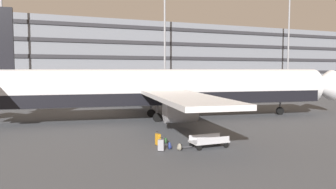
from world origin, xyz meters
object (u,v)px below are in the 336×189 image
at_px(suitcase_large, 161,145).
at_px(backpack_upright, 170,146).
at_px(suitcase_teal, 158,139).
at_px(backpack_laid_flat, 166,141).
at_px(airliner, 163,89).
at_px(baggage_cart, 209,141).
at_px(backpack_red, 179,147).

xyz_separation_m(suitcase_large, backpack_upright, (0.73, 0.26, -0.17)).
xyz_separation_m(suitcase_teal, backpack_laid_flat, (0.77, 0.45, -0.24)).
height_order(airliner, backpack_upright, airliner).
xyz_separation_m(airliner, baggage_cart, (-2.12, -13.32, -2.80)).
height_order(suitcase_teal, baggage_cart, suitcase_teal).
relative_size(airliner, backpack_upright, 76.83).
relative_size(suitcase_teal, backpack_red, 1.91).
bearing_deg(baggage_cart, suitcase_large, 175.41).
xyz_separation_m(suitcase_teal, backpack_red, (0.78, -1.89, -0.21)).
bearing_deg(backpack_red, airliner, 71.81).
bearing_deg(backpack_upright, backpack_red, -50.85).
xyz_separation_m(airliner, backpack_laid_flat, (-4.39, -11.00, -3.02)).
distance_m(suitcase_large, backpack_red, 1.24).
distance_m(suitcase_large, baggage_cart, 3.46).
bearing_deg(airliner, backpack_red, -108.19).
bearing_deg(baggage_cart, backpack_laid_flat, 134.53).
xyz_separation_m(backpack_laid_flat, backpack_upright, (-0.45, -1.77, 0.04)).
bearing_deg(suitcase_large, backpack_laid_flat, 59.98).
distance_m(backpack_laid_flat, backpack_upright, 1.83).
height_order(backpack_red, baggage_cart, baggage_cart).
distance_m(airliner, suitcase_large, 14.46).
distance_m(suitcase_large, backpack_upright, 0.79).
distance_m(suitcase_teal, suitcase_large, 1.64).
bearing_deg(backpack_red, backpack_upright, 129.15).
height_order(suitcase_teal, backpack_laid_flat, suitcase_teal).
relative_size(airliner, suitcase_large, 46.76).
bearing_deg(suitcase_large, airliner, 66.87).
height_order(airliner, backpack_laid_flat, airliner).
bearing_deg(baggage_cart, airliner, 80.97).
bearing_deg(backpack_laid_flat, suitcase_teal, -149.96).
bearing_deg(backpack_upright, airliner, 69.25).
bearing_deg(baggage_cart, backpack_red, -179.37).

